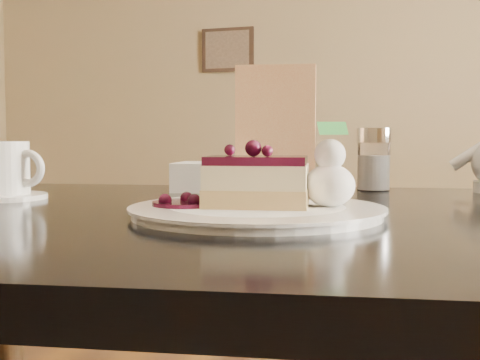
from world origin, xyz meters
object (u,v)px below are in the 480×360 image
(dessert_plate, at_px, (257,212))
(cheesecake_slice, at_px, (257,182))
(coffee_set, at_px, (4,173))
(main_table, at_px, (261,273))

(dessert_plate, bearing_deg, cheesecake_slice, 116.57)
(cheesecake_slice, bearing_deg, coffee_set, 160.13)
(cheesecake_slice, height_order, coffee_set, coffee_set)
(main_table, bearing_deg, cheesecake_slice, -90.00)
(dessert_plate, distance_m, cheesecake_slice, 0.04)
(cheesecake_slice, bearing_deg, dessert_plate, -72.42)
(main_table, height_order, dessert_plate, dessert_plate)
(main_table, xyz_separation_m, dessert_plate, (0.01, -0.05, 0.09))
(coffee_set, bearing_deg, main_table, -4.37)
(dessert_plate, height_order, cheesecake_slice, cheesecake_slice)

